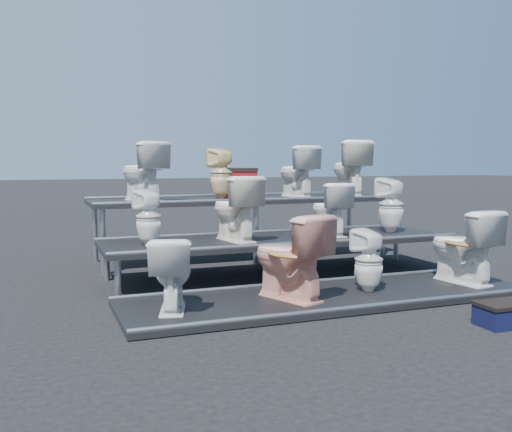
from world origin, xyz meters
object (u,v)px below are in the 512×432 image
object	(u,v)px
toilet_0	(171,273)
toilet_5	(235,208)
toilet_2	(369,260)
toilet_3	(462,246)
toilet_10	(297,172)
toilet_9	(222,173)
toilet_4	(148,217)
toilet_1	(289,256)
toilet_8	(142,171)
toilet_7	(391,205)
toilet_11	(349,168)
toilet_6	(329,209)
step_stool	(506,316)
red_crate	(239,185)

from	to	relation	value
toilet_0	toilet_5	size ratio (longest dim) A/B	0.88
toilet_2	toilet_3	bearing A→B (deg)	164.98
toilet_10	toilet_0	bearing A→B (deg)	41.90
toilet_9	toilet_2	bearing A→B (deg)	88.18
toilet_10	toilet_4	bearing A→B (deg)	23.56
toilet_5	toilet_10	size ratio (longest dim) A/B	1.02
toilet_1	toilet_8	xyz separation A→B (m)	(-0.93, 2.60, 0.77)
toilet_3	toilet_10	world-z (taller)	toilet_10
toilet_0	toilet_7	world-z (taller)	toilet_7
toilet_1	toilet_5	distance (m)	1.35
toilet_1	toilet_11	distance (m)	3.48
toilet_6	toilet_5	bearing A→B (deg)	1.32
toilet_4	step_stool	world-z (taller)	toilet_4
toilet_4	step_stool	size ratio (longest dim) A/B	1.29
toilet_1	toilet_4	world-z (taller)	toilet_4
toilet_3	toilet_8	bearing A→B (deg)	-47.33
toilet_1	toilet_10	bearing A→B (deg)	-137.85
toilet_9	toilet_3	bearing A→B (deg)	108.84
toilet_2	toilet_3	xyz separation A→B (m)	(1.18, 0.00, 0.08)
toilet_0	red_crate	size ratio (longest dim) A/B	1.27
toilet_1	toilet_7	size ratio (longest dim) A/B	1.16
toilet_9	toilet_11	distance (m)	2.01
toilet_0	step_stool	distance (m)	2.88
toilet_3	toilet_11	xyz separation A→B (m)	(0.11, 2.60, 0.81)
toilet_11	toilet_2	bearing A→B (deg)	73.43
toilet_3	toilet_11	bearing A→B (deg)	-98.67
toilet_9	step_stool	distance (m)	4.24
toilet_3	toilet_9	world-z (taller)	toilet_9
toilet_2	toilet_4	size ratio (longest dim) A/B	1.04
toilet_5	toilet_11	size ratio (longest dim) A/B	0.92
toilet_5	toilet_1	bearing A→B (deg)	85.85
toilet_9	toilet_10	size ratio (longest dim) A/B	0.96
toilet_2	toilet_1	bearing A→B (deg)	-15.02
toilet_10	toilet_5	bearing A→B (deg)	38.01
toilet_1	step_stool	bearing A→B (deg)	116.13
toilet_10	red_crate	world-z (taller)	toilet_10
toilet_8	toilet_1	bearing A→B (deg)	89.27
toilet_10	toilet_6	bearing A→B (deg)	77.85
toilet_5	toilet_11	distance (m)	2.65
toilet_0	toilet_4	distance (m)	1.35
toilet_2	toilet_5	bearing A→B (deg)	-67.96
red_crate	toilet_3	bearing A→B (deg)	-35.72
toilet_9	red_crate	xyz separation A→B (m)	(0.27, 0.06, -0.16)
red_crate	toilet_2	bearing A→B (deg)	-57.60
toilet_7	step_stool	distance (m)	2.76
red_crate	toilet_7	bearing A→B (deg)	-17.63
toilet_8	toilet_11	xyz separation A→B (m)	(3.10, 0.00, 0.03)
toilet_2	toilet_10	distance (m)	2.77
toilet_7	toilet_11	size ratio (longest dim) A/B	0.87
toilet_10	step_stool	size ratio (longest dim) A/B	1.54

